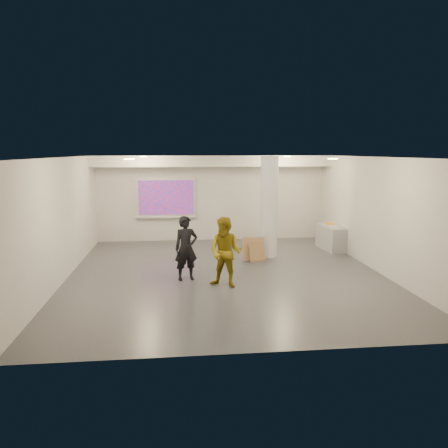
{
  "coord_description": "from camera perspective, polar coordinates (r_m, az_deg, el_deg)",
  "views": [
    {
      "loc": [
        -1.22,
        -10.86,
        3.15
      ],
      "look_at": [
        0.0,
        0.4,
        1.25
      ],
      "focal_mm": 35.0,
      "sensor_mm": 36.0,
      "label": 1
    }
  ],
  "objects": [
    {
      "name": "wall_front",
      "position": [
        6.69,
        4.56,
        -4.79
      ],
      "size": [
        8.0,
        0.01,
        3.0
      ],
      "primitive_type": "cube",
      "color": "silver",
      "rests_on": "floor"
    },
    {
      "name": "wall_right",
      "position": [
        12.17,
        19.3,
        1.19
      ],
      "size": [
        0.01,
        9.0,
        3.0
      ],
      "primitive_type": "cube",
      "color": "silver",
      "rests_on": "floor"
    },
    {
      "name": "papers_stack",
      "position": [
        14.38,
        14.19,
        -0.24
      ],
      "size": [
        0.27,
        0.33,
        0.02
      ],
      "primitive_type": "cube",
      "rotation": [
        0.0,
        0.0,
        0.1
      ],
      "color": "silver",
      "rests_on": "credenza"
    },
    {
      "name": "ceiling",
      "position": [
        10.93,
        0.23,
        8.73
      ],
      "size": [
        8.0,
        9.0,
        0.01
      ],
      "primitive_type": "cube",
      "color": "silver",
      "rests_on": "floor"
    },
    {
      "name": "wall_back",
      "position": [
        15.5,
        -1.64,
        3.4
      ],
      "size": [
        8.0,
        0.01,
        3.0
      ],
      "primitive_type": "cube",
      "color": "silver",
      "rests_on": "floor"
    },
    {
      "name": "cardboard_front",
      "position": [
        12.67,
        4.34,
        -3.66
      ],
      "size": [
        0.51,
        0.31,
        0.53
      ],
      "primitive_type": "cube",
      "rotation": [
        -0.19,
        0.0,
        0.37
      ],
      "color": "#9B744A",
      "rests_on": "floor"
    },
    {
      "name": "cardboard_back",
      "position": [
        12.77,
        3.89,
        -3.25
      ],
      "size": [
        0.63,
        0.25,
        0.67
      ],
      "primitive_type": "cube",
      "rotation": [
        -0.27,
        0.0,
        0.03
      ],
      "color": "#9B744A",
      "rests_on": "floor"
    },
    {
      "name": "credenza",
      "position": [
        14.5,
        13.87,
        -1.75
      ],
      "size": [
        0.67,
        1.37,
        0.78
      ],
      "primitive_type": "cube",
      "rotation": [
        0.0,
        0.0,
        0.09
      ],
      "color": "#939698",
      "rests_on": "floor"
    },
    {
      "name": "downlight_ne",
      "position": [
        13.8,
        8.26,
        8.71
      ],
      "size": [
        0.22,
        0.22,
        0.02
      ],
      "primitive_type": "cylinder",
      "color": "#FFF380",
      "rests_on": "ceiling"
    },
    {
      "name": "soffit_band",
      "position": [
        14.87,
        -1.49,
        8.24
      ],
      "size": [
        8.0,
        1.1,
        0.36
      ],
      "primitive_type": "cube",
      "color": "silver",
      "rests_on": "ceiling"
    },
    {
      "name": "column",
      "position": [
        13.06,
        5.89,
        2.21
      ],
      "size": [
        0.52,
        0.52,
        3.0
      ],
      "primitive_type": "cylinder",
      "color": "white",
      "rests_on": "floor"
    },
    {
      "name": "woman",
      "position": [
        10.74,
        -4.97,
        -3.18
      ],
      "size": [
        0.66,
        0.51,
        1.59
      ],
      "primitive_type": "imported",
      "rotation": [
        0.0,
        0.0,
        0.25
      ],
      "color": "black",
      "rests_on": "floor"
    },
    {
      "name": "floor",
      "position": [
        11.38,
        0.22,
        -6.55
      ],
      "size": [
        8.0,
        9.0,
        0.01
      ],
      "primitive_type": "cube",
      "color": "#373A3F",
      "rests_on": "ground"
    },
    {
      "name": "downlight_sw",
      "position": [
        9.42,
        -12.28,
        8.27
      ],
      "size": [
        0.22,
        0.22,
        0.02
      ],
      "primitive_type": "cylinder",
      "color": "#FFF380",
      "rests_on": "ceiling"
    },
    {
      "name": "downlight_nw",
      "position": [
        13.4,
        -10.5,
        8.63
      ],
      "size": [
        0.22,
        0.22,
        0.02
      ],
      "primitive_type": "cylinder",
      "color": "#FFF380",
      "rests_on": "ceiling"
    },
    {
      "name": "wall_left",
      "position": [
        11.33,
        -20.31,
        0.55
      ],
      "size": [
        0.01,
        9.0,
        3.0
      ],
      "primitive_type": "cube",
      "color": "silver",
      "rests_on": "floor"
    },
    {
      "name": "downlight_se",
      "position": [
        9.97,
        14.03,
        8.26
      ],
      "size": [
        0.22,
        0.22,
        0.02
      ],
      "primitive_type": "cylinder",
      "color": "#FFF380",
      "rests_on": "ceiling"
    },
    {
      "name": "projection_screen",
      "position": [
        15.41,
        -7.58,
        3.39
      ],
      "size": [
        2.1,
        0.13,
        1.42
      ],
      "color": "silver",
      "rests_on": "wall_back"
    },
    {
      "name": "man",
      "position": [
        10.16,
        0.21,
        -3.72
      ],
      "size": [
        1.0,
        0.92,
        1.65
      ],
      "primitive_type": "imported",
      "rotation": [
        0.0,
        0.0,
        -0.47
      ],
      "color": "olive",
      "rests_on": "floor"
    },
    {
      "name": "postit_pad",
      "position": [
        14.74,
        13.69,
        0.04
      ],
      "size": [
        0.25,
        0.34,
        0.03
      ],
      "primitive_type": "cube",
      "rotation": [
        0.0,
        0.0,
        0.02
      ],
      "color": "yellow",
      "rests_on": "credenza"
    }
  ]
}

